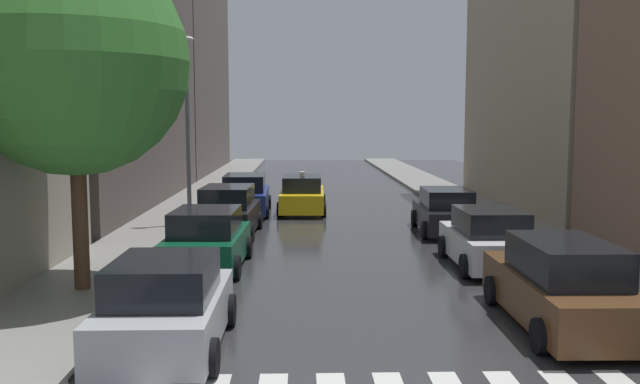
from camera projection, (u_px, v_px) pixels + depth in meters
name	position (u px, v px, depth m)	size (l,w,h in m)	color
ground_plane	(330.00, 207.00, 31.15)	(28.00, 72.00, 0.04)	#313133
sidewalk_left	(191.00, 206.00, 30.96)	(3.00, 72.00, 0.15)	gray
sidewalk_right	(468.00, 205.00, 31.32)	(3.00, 72.00, 0.15)	gray
building_left_mid	(94.00, 36.00, 30.99)	(6.00, 20.01, 15.92)	#564C47
building_left_far	(175.00, 36.00, 50.77)	(6.00, 19.67, 20.91)	#564C47
building_right_mid	(572.00, 33.00, 30.22)	(6.00, 14.92, 15.99)	#B2A38C
parked_car_left_nearest	(166.00, 307.00, 11.73)	(2.14, 4.01, 1.68)	#B2B7BF
parked_car_left_second	(207.00, 241.00, 18.19)	(2.24, 4.19, 1.66)	#0C4C2D
parked_car_left_third	(228.00, 212.00, 23.41)	(2.23, 4.38, 1.76)	black
parked_car_left_fourth	(245.00, 195.00, 28.81)	(2.20, 4.79, 1.73)	navy
parked_car_right_nearest	(561.00, 287.00, 13.05)	(2.07, 4.76, 1.76)	brown
parked_car_right_second	(488.00, 240.00, 18.37)	(2.10, 4.08, 1.64)	silver
parked_car_right_third	(445.00, 212.00, 23.94)	(2.17, 4.33, 1.61)	black
taxi_midroad	(302.00, 195.00, 29.30)	(2.16, 4.74, 1.81)	yellow
street_tree_left	(74.00, 61.00, 14.98)	(5.20, 5.20, 7.84)	#513823
lamp_post_left	(188.00, 117.00, 24.53)	(0.60, 0.28, 6.96)	#595B60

